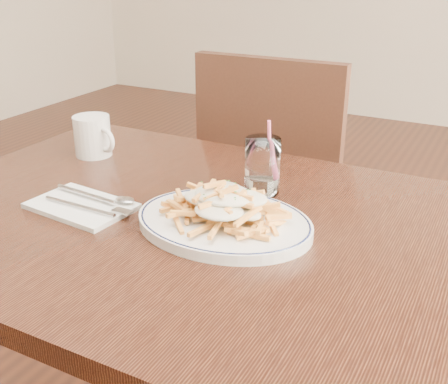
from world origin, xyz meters
The scene contains 8 objects.
table centered at (0.00, 0.00, 0.67)m, with size 1.20×0.80×0.75m.
chair_far centered at (-0.14, 0.70, 0.53)m, with size 0.44×0.44×0.94m.
fries_plate centered at (0.05, -0.02, 0.76)m, with size 0.37×0.34×0.02m.
loaded_fries centered at (0.05, -0.02, 0.80)m, with size 0.21×0.16×0.06m.
napkin centered at (-0.23, -0.07, 0.75)m, with size 0.19×0.13×0.01m, color silver.
cutlery centered at (-0.24, -0.07, 0.76)m, with size 0.21×0.07×0.01m.
water_glass centered at (0.04, 0.16, 0.80)m, with size 0.07×0.07×0.16m.
coffee_mug centered at (-0.41, 0.18, 0.80)m, with size 0.12×0.09×0.10m.
Camera 1 is at (0.46, -0.80, 1.21)m, focal length 45.00 mm.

